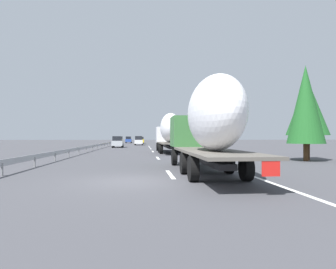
# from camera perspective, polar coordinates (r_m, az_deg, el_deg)

# --- Properties ---
(ground_plane) EXTENTS (260.00, 260.00, 0.00)m
(ground_plane) POSITION_cam_1_polar(r_m,az_deg,el_deg) (51.87, -5.68, -2.47)
(ground_plane) COLOR #424247
(lane_stripe_0) EXTENTS (3.20, 0.20, 0.01)m
(lane_stripe_0) POSITION_cam_1_polar(r_m,az_deg,el_deg) (14.02, 0.44, -7.85)
(lane_stripe_0) COLOR white
(lane_stripe_0) RESTS_ON ground_plane
(lane_stripe_1) EXTENTS (3.20, 0.20, 0.01)m
(lane_stripe_1) POSITION_cam_1_polar(r_m,az_deg,el_deg) (24.70, -2.02, -4.66)
(lane_stripe_1) COLOR white
(lane_stripe_1) RESTS_ON ground_plane
(lane_stripe_2) EXTENTS (3.20, 0.20, 0.01)m
(lane_stripe_2) POSITION_cam_1_polar(r_m,az_deg,el_deg) (35.76, -3.01, -3.37)
(lane_stripe_2) COLOR white
(lane_stripe_2) RESTS_ON ground_plane
(lane_stripe_3) EXTENTS (3.20, 0.20, 0.01)m
(lane_stripe_3) POSITION_cam_1_polar(r_m,az_deg,el_deg) (43.88, -3.42, -2.83)
(lane_stripe_3) COLOR white
(lane_stripe_3) RESTS_ON ground_plane
(lane_stripe_4) EXTENTS (3.20, 0.20, 0.01)m
(lane_stripe_4) POSITION_cam_1_polar(r_m,az_deg,el_deg) (50.50, -3.65, -2.52)
(lane_stripe_4) COLOR white
(lane_stripe_4) RESTS_ON ground_plane
(lane_stripe_5) EXTENTS (3.20, 0.20, 0.01)m
(lane_stripe_5) POSITION_cam_1_polar(r_m,az_deg,el_deg) (55.62, -3.79, -2.34)
(lane_stripe_5) COLOR white
(lane_stripe_5) RESTS_ON ground_plane
(edge_line_right) EXTENTS (110.00, 0.20, 0.01)m
(edge_line_right) POSITION_cam_1_polar(r_m,az_deg,el_deg) (57.09, -0.11, -2.29)
(edge_line_right) COLOR white
(edge_line_right) RESTS_ON ground_plane
(truck_lead) EXTENTS (12.70, 2.55, 4.44)m
(truck_lead) POSITION_cam_1_polar(r_m,az_deg,el_deg) (33.31, 0.26, 0.71)
(truck_lead) COLOR silver
(truck_lead) RESTS_ON ground_plane
(truck_trailing) EXTENTS (12.35, 2.55, 4.47)m
(truck_trailing) POSITION_cam_1_polar(r_m,az_deg,el_deg) (14.08, 7.81, 2.26)
(truck_trailing) COLOR #387038
(truck_trailing) RESTS_ON ground_plane
(car_yellow_coupe) EXTENTS (4.70, 1.89, 1.84)m
(car_yellow_coupe) POSITION_cam_1_polar(r_m,az_deg,el_deg) (79.04, -5.45, -1.11)
(car_yellow_coupe) COLOR gold
(car_yellow_coupe) RESTS_ON ground_plane
(car_white_van) EXTENTS (4.78, 1.78, 1.99)m
(car_white_van) POSITION_cam_1_polar(r_m,az_deg,el_deg) (64.57, -5.80, -1.20)
(car_white_van) COLOR white
(car_white_van) RESTS_ON ground_plane
(car_silver_hatch) EXTENTS (4.04, 1.79, 1.92)m
(car_silver_hatch) POSITION_cam_1_polar(r_m,az_deg,el_deg) (50.03, -9.88, -1.44)
(car_silver_hatch) COLOR #ADB2B7
(car_silver_hatch) RESTS_ON ground_plane
(car_blue_sedan) EXTENTS (4.36, 1.76, 1.93)m
(car_blue_sedan) POSITION_cam_1_polar(r_m,az_deg,el_deg) (87.21, -7.78, -1.03)
(car_blue_sedan) COLOR #28479E
(car_blue_sedan) RESTS_ON ground_plane
(road_sign) EXTENTS (0.10, 0.90, 2.93)m
(road_sign) POSITION_cam_1_polar(r_m,az_deg,el_deg) (50.23, 1.97, -0.22)
(road_sign) COLOR gray
(road_sign) RESTS_ON ground_plane
(tree_0) EXTENTS (3.16, 3.16, 6.34)m
(tree_0) POSITION_cam_1_polar(r_m,az_deg,el_deg) (24.88, 25.75, 4.92)
(tree_0) COLOR #472D19
(tree_0) RESTS_ON ground_plane
(tree_1) EXTENTS (2.73, 2.73, 7.18)m
(tree_1) POSITION_cam_1_polar(r_m,az_deg,el_deg) (24.04, 25.49, 5.36)
(tree_1) COLOR #472D19
(tree_1) RESTS_ON ground_plane
(tree_2) EXTENTS (2.89, 2.89, 6.45)m
(tree_2) POSITION_cam_1_polar(r_m,az_deg,el_deg) (74.90, 3.54, 1.09)
(tree_2) COLOR #472D19
(tree_2) RESTS_ON ground_plane
(tree_3) EXTENTS (3.52, 3.52, 5.93)m
(tree_3) POSITION_cam_1_polar(r_m,az_deg,el_deg) (94.03, 2.31, 0.73)
(tree_3) COLOR #472D19
(tree_3) RESTS_ON ground_plane
(guardrail_median) EXTENTS (94.00, 0.10, 0.76)m
(guardrail_median) POSITION_cam_1_polar(r_m,az_deg,el_deg) (55.23, -11.89, -1.74)
(guardrail_median) COLOR #9EA0A5
(guardrail_median) RESTS_ON ground_plane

